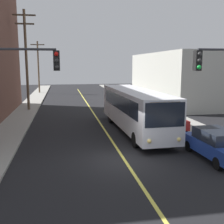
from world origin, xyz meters
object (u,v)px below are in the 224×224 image
at_px(city_bus, 134,108).
at_px(utility_pole_mid, 26,56).
at_px(utility_pole_far, 38,64).
at_px(parked_car_blue, 216,144).
at_px(traffic_signal_left_corner, 17,81).
at_px(parked_car_green, 138,105).
at_px(parked_car_red, 167,119).

height_order(city_bus, utility_pole_mid, utility_pole_mid).
xyz_separation_m(city_bus, utility_pole_far, (-9.50, 31.14, 3.35)).
xyz_separation_m(parked_car_blue, utility_pole_far, (-12.25, 38.12, 4.32)).
distance_m(utility_pole_mid, traffic_signal_left_corner, 17.67).
xyz_separation_m(parked_car_blue, traffic_signal_left_corner, (-10.36, 1.04, 3.46)).
bearing_deg(parked_car_blue, parked_car_green, 90.90).
bearing_deg(parked_car_green, city_bus, -107.17).
xyz_separation_m(parked_car_red, utility_pole_far, (-12.28, 30.90, 4.32)).
distance_m(city_bus, utility_pole_mid, 15.37).
bearing_deg(city_bus, parked_car_green, 72.83).
xyz_separation_m(city_bus, traffic_signal_left_corner, (-7.61, -5.94, 2.49)).
bearing_deg(utility_pole_far, city_bus, -73.04).
height_order(utility_pole_far, traffic_signal_left_corner, utility_pole_far).
height_order(parked_car_blue, utility_pole_far, utility_pole_far).
height_order(city_bus, parked_car_blue, city_bus).
relative_size(parked_car_red, utility_pole_mid, 0.41).
height_order(parked_car_red, traffic_signal_left_corner, traffic_signal_left_corner).
bearing_deg(utility_pole_mid, traffic_signal_left_corner, -84.87).
distance_m(parked_car_red, parked_car_green, 7.89).
relative_size(parked_car_green, utility_pole_far, 0.49).
bearing_deg(parked_car_red, utility_pole_mid, 136.56).
distance_m(parked_car_blue, traffic_signal_left_corner, 10.97).
bearing_deg(traffic_signal_left_corner, parked_car_blue, -5.75).
height_order(city_bus, parked_car_red, city_bus).
bearing_deg(traffic_signal_left_corner, parked_car_red, 30.75).
bearing_deg(utility_pole_far, traffic_signal_left_corner, -87.09).
xyz_separation_m(city_bus, parked_car_blue, (2.75, -6.98, -0.98)).
bearing_deg(city_bus, parked_car_red, 4.99).
bearing_deg(traffic_signal_left_corner, utility_pole_far, 92.91).
distance_m(utility_pole_far, traffic_signal_left_corner, 37.14).
distance_m(city_bus, utility_pole_far, 32.73).
xyz_separation_m(parked_car_green, utility_pole_far, (-12.01, 23.01, 4.32)).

